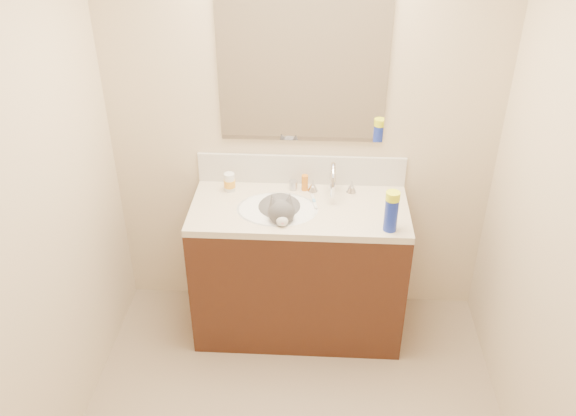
# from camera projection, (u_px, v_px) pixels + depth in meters

# --- Properties ---
(room_shell) EXTENTS (2.24, 2.54, 2.52)m
(room_shell) POSITION_uv_depth(u_px,v_px,m) (290.00, 201.00, 2.19)
(room_shell) COLOR beige
(room_shell) RESTS_ON ground
(vanity_cabinet) EXTENTS (1.20, 0.55, 0.82)m
(vanity_cabinet) POSITION_uv_depth(u_px,v_px,m) (299.00, 271.00, 3.59)
(vanity_cabinet) COLOR #3A1C10
(vanity_cabinet) RESTS_ON ground
(counter_slab) EXTENTS (1.20, 0.55, 0.04)m
(counter_slab) POSITION_uv_depth(u_px,v_px,m) (299.00, 210.00, 3.36)
(counter_slab) COLOR beige
(counter_slab) RESTS_ON vanity_cabinet
(basin) EXTENTS (0.45, 0.36, 0.14)m
(basin) POSITION_uv_depth(u_px,v_px,m) (277.00, 220.00, 3.37)
(basin) COLOR white
(basin) RESTS_ON vanity_cabinet
(faucet) EXTENTS (0.28, 0.20, 0.21)m
(faucet) POSITION_uv_depth(u_px,v_px,m) (333.00, 182.00, 3.41)
(faucet) COLOR silver
(faucet) RESTS_ON counter_slab
(cat) EXTENTS (0.35, 0.40, 0.31)m
(cat) POSITION_uv_depth(u_px,v_px,m) (280.00, 214.00, 3.35)
(cat) COLOR #4A474A
(cat) RESTS_ON basin
(backsplash) EXTENTS (1.20, 0.02, 0.18)m
(backsplash) POSITION_uv_depth(u_px,v_px,m) (301.00, 170.00, 3.53)
(backsplash) COLOR beige
(backsplash) RESTS_ON counter_slab
(mirror) EXTENTS (0.90, 0.02, 0.80)m
(mirror) POSITION_uv_depth(u_px,v_px,m) (303.00, 71.00, 3.21)
(mirror) COLOR white
(mirror) RESTS_ON room_shell
(pill_bottle) EXTENTS (0.06, 0.06, 0.11)m
(pill_bottle) POSITION_uv_depth(u_px,v_px,m) (230.00, 182.00, 3.47)
(pill_bottle) COLOR white
(pill_bottle) RESTS_ON counter_slab
(pill_label) EXTENTS (0.07, 0.07, 0.04)m
(pill_label) POSITION_uv_depth(u_px,v_px,m) (230.00, 183.00, 3.48)
(pill_label) COLOR #F5A728
(pill_label) RESTS_ON pill_bottle
(silver_jar) EXTENTS (0.05, 0.05, 0.06)m
(silver_jar) POSITION_uv_depth(u_px,v_px,m) (293.00, 185.00, 3.50)
(silver_jar) COLOR #B7B7BC
(silver_jar) RESTS_ON counter_slab
(amber_bottle) EXTENTS (0.04, 0.04, 0.09)m
(amber_bottle) POSITION_uv_depth(u_px,v_px,m) (305.00, 183.00, 3.48)
(amber_bottle) COLOR orange
(amber_bottle) RESTS_ON counter_slab
(toothbrush) EXTENTS (0.04, 0.15, 0.01)m
(toothbrush) POSITION_uv_depth(u_px,v_px,m) (314.00, 201.00, 3.39)
(toothbrush) COLOR white
(toothbrush) RESTS_ON counter_slab
(toothbrush_head) EXTENTS (0.02, 0.03, 0.02)m
(toothbrush_head) POSITION_uv_depth(u_px,v_px,m) (314.00, 201.00, 3.39)
(toothbrush_head) COLOR #6CB7E6
(toothbrush_head) RESTS_ON counter_slab
(spray_can) EXTENTS (0.09, 0.09, 0.19)m
(spray_can) POSITION_uv_depth(u_px,v_px,m) (391.00, 214.00, 3.11)
(spray_can) COLOR #172BA4
(spray_can) RESTS_ON counter_slab
(spray_cap) EXTENTS (0.09, 0.09, 0.04)m
(spray_cap) POSITION_uv_depth(u_px,v_px,m) (393.00, 196.00, 3.05)
(spray_cap) COLOR #E6F419
(spray_cap) RESTS_ON spray_can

